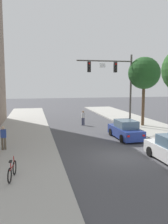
# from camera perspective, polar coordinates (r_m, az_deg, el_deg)

# --- Properties ---
(ground_plane) EXTENTS (120.00, 120.00, 0.00)m
(ground_plane) POSITION_cam_1_polar(r_m,az_deg,el_deg) (15.59, 9.46, -10.66)
(ground_plane) COLOR #4C4C51
(sidewalk_left) EXTENTS (5.00, 60.00, 0.15)m
(sidewalk_left) POSITION_cam_1_polar(r_m,az_deg,el_deg) (14.57, -15.60, -11.79)
(sidewalk_left) COLOR #B2AFA8
(sidewalk_left) RESTS_ON ground
(traffic_signal_mast) EXTENTS (5.94, 0.38, 7.50)m
(traffic_signal_mast) POSITION_cam_1_polar(r_m,az_deg,el_deg) (24.99, 7.79, 8.34)
(traffic_signal_mast) COLOR #514C47
(traffic_signal_mast) RESTS_ON sidewalk_right
(car_lead_blue) EXTENTS (1.90, 4.27, 1.60)m
(car_lead_blue) POSITION_cam_1_polar(r_m,az_deg,el_deg) (20.43, 9.97, -4.34)
(car_lead_blue) COLOR navy
(car_lead_blue) RESTS_ON ground
(pedestrian_sidewalk_left_walker) EXTENTS (0.36, 0.22, 1.64)m
(pedestrian_sidewalk_left_walker) POSITION_cam_1_polar(r_m,az_deg,el_deg) (17.10, -18.89, -5.68)
(pedestrian_sidewalk_left_walker) COLOR brown
(pedestrian_sidewalk_left_walker) RESTS_ON sidewalk_left
(pedestrian_crossing_road) EXTENTS (0.36, 0.22, 1.64)m
(pedestrian_crossing_road) POSITION_cam_1_polar(r_m,az_deg,el_deg) (26.34, -0.22, -1.27)
(pedestrian_crossing_road) COLOR #232847
(pedestrian_crossing_road) RESTS_ON ground
(bicycle_leaning) EXTENTS (0.30, 1.76, 0.98)m
(bicycle_leaning) POSITION_cam_1_polar(r_m,az_deg,el_deg) (12.10, -16.98, -13.45)
(bicycle_leaning) COLOR black
(bicycle_leaning) RESTS_ON sidewalk_left
(street_tree_second) EXTENTS (3.39, 3.39, 7.30)m
(street_tree_second) POSITION_cam_1_polar(r_m,az_deg,el_deg) (26.08, 14.33, 9.03)
(street_tree_second) COLOR brown
(street_tree_second) RESTS_ON sidewalk_right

